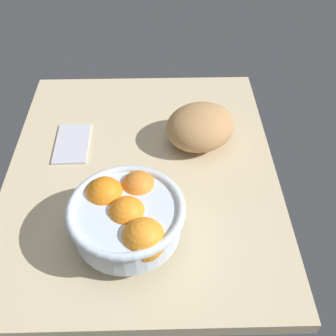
# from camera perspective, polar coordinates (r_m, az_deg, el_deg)

# --- Properties ---
(ground_plane) EXTENTS (0.72, 0.59, 0.03)m
(ground_plane) POSITION_cam_1_polar(r_m,az_deg,el_deg) (0.91, -3.66, -0.76)
(ground_plane) COLOR #C9B790
(fruit_bowl) EXTENTS (0.21, 0.21, 0.11)m
(fruit_bowl) POSITION_cam_1_polar(r_m,az_deg,el_deg) (0.74, -5.71, -6.73)
(fruit_bowl) COLOR silver
(fruit_bowl) RESTS_ON ground
(bread_loaf) EXTENTS (0.20, 0.21, 0.09)m
(bread_loaf) POSITION_cam_1_polar(r_m,az_deg,el_deg) (0.94, 4.53, 5.79)
(bread_loaf) COLOR tan
(bread_loaf) RESTS_ON ground
(napkin_folded) EXTENTS (0.14, 0.08, 0.01)m
(napkin_folded) POSITION_cam_1_polar(r_m,az_deg,el_deg) (0.98, -13.33, 3.50)
(napkin_folded) COLOR silver
(napkin_folded) RESTS_ON ground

